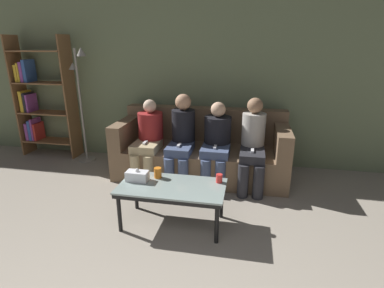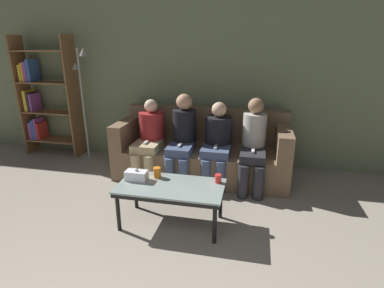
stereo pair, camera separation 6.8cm
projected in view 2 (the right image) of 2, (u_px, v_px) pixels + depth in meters
name	position (u px, v px, depth m)	size (l,w,h in m)	color
wall_back	(210.00, 77.00, 4.35)	(12.00, 0.06, 2.60)	#707F5B
couch	(203.00, 152.00, 4.17)	(2.29, 0.92, 0.89)	brown
coffee_table	(171.00, 189.00, 2.95)	(1.04, 0.54, 0.43)	#8C9E99
cup_near_left	(157.00, 172.00, 3.09)	(0.08, 0.08, 0.11)	orange
cup_near_right	(218.00, 179.00, 2.98)	(0.06, 0.06, 0.09)	red
tissue_box	(136.00, 175.00, 3.03)	(0.22, 0.12, 0.13)	white
bookshelf	(42.00, 99.00, 4.80)	(0.92, 0.32, 1.88)	brown
standing_lamp	(83.00, 94.00, 4.45)	(0.31, 0.26, 1.71)	gray
seated_person_left_end	(150.00, 137.00, 4.03)	(0.34, 0.65, 1.05)	tan
seated_person_mid_left	(183.00, 136.00, 3.93)	(0.31, 0.65, 1.14)	#47567A
seated_person_mid_right	(217.00, 141.00, 3.85)	(0.35, 0.65, 1.05)	#47567A
seated_person_right_end	(254.00, 142.00, 3.73)	(0.31, 0.69, 1.12)	#28282D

